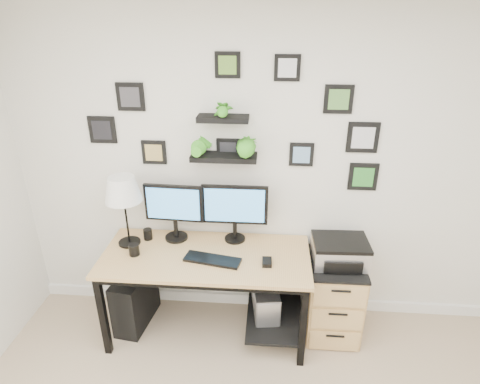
# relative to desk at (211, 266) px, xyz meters

# --- Properties ---
(room) EXTENTS (4.00, 4.00, 4.00)m
(room) POSITION_rel_desk_xyz_m (0.39, 0.32, -0.58)
(room) COLOR tan
(room) RESTS_ON ground
(desk) EXTENTS (1.60, 0.70, 0.75)m
(desk) POSITION_rel_desk_xyz_m (0.00, 0.00, 0.00)
(desk) COLOR tan
(desk) RESTS_ON ground
(monitor_left) EXTENTS (0.47, 0.19, 0.48)m
(monitor_left) POSITION_rel_desk_xyz_m (-0.31, 0.18, 0.40)
(monitor_left) COLOR black
(monitor_left) RESTS_ON desk
(monitor_right) EXTENTS (0.52, 0.17, 0.49)m
(monitor_right) POSITION_rel_desk_xyz_m (0.17, 0.20, 0.41)
(monitor_right) COLOR black
(monitor_right) RESTS_ON desk
(keyboard) EXTENTS (0.44, 0.21, 0.02)m
(keyboard) POSITION_rel_desk_xyz_m (0.03, -0.11, 0.13)
(keyboard) COLOR black
(keyboard) RESTS_ON desk
(mouse) EXTENTS (0.07, 0.11, 0.03)m
(mouse) POSITION_rel_desk_xyz_m (0.44, -0.12, 0.14)
(mouse) COLOR black
(mouse) RESTS_ON desk
(table_lamp) EXTENTS (0.28, 0.28, 0.58)m
(table_lamp) POSITION_rel_desk_xyz_m (-0.67, 0.08, 0.59)
(table_lamp) COLOR black
(table_lamp) RESTS_ON desk
(mug) EXTENTS (0.08, 0.08, 0.09)m
(mug) POSITION_rel_desk_xyz_m (-0.58, -0.08, 0.17)
(mug) COLOR black
(mug) RESTS_ON desk
(pen_cup) EXTENTS (0.07, 0.07, 0.09)m
(pen_cup) POSITION_rel_desk_xyz_m (-0.54, 0.16, 0.17)
(pen_cup) COLOR black
(pen_cup) RESTS_ON desk
(pc_tower_black) EXTENTS (0.28, 0.51, 0.48)m
(pc_tower_black) POSITION_rel_desk_xyz_m (-0.66, 0.02, -0.38)
(pc_tower_black) COLOR black
(pc_tower_black) RESTS_ON ground
(pc_tower_grey) EXTENTS (0.25, 0.46, 0.43)m
(pc_tower_grey) POSITION_rel_desk_xyz_m (0.43, 0.04, -0.41)
(pc_tower_grey) COLOR gray
(pc_tower_grey) RESTS_ON ground
(file_cabinet) EXTENTS (0.43, 0.53, 0.67)m
(file_cabinet) POSITION_rel_desk_xyz_m (0.98, 0.06, -0.29)
(file_cabinet) COLOR tan
(file_cabinet) RESTS_ON ground
(printer) EXTENTS (0.43, 0.35, 0.19)m
(printer) POSITION_rel_desk_xyz_m (1.00, 0.07, 0.14)
(printer) COLOR silver
(printer) RESTS_ON file_cabinet
(wall_decor) EXTENTS (2.24, 0.18, 1.02)m
(wall_decor) POSITION_rel_desk_xyz_m (0.15, 0.26, 1.02)
(wall_decor) COLOR black
(wall_decor) RESTS_ON ground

